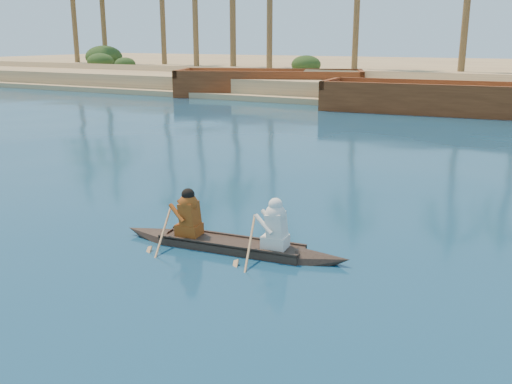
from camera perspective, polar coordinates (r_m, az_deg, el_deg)
The scene contains 3 objects.
canoe at distance 11.01m, azimuth -2.53°, elevation -4.53°, with size 4.73×1.05×1.29m.
barge_left at distance 40.50m, azimuth 1.39°, elevation 10.62°, with size 13.48×8.41×2.13m.
barge_mid at distance 33.13m, azimuth 16.94°, elevation 8.83°, with size 11.80×4.77×1.92m.
Camera 1 is at (-2.77, -10.38, 3.96)m, focal length 40.00 mm.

